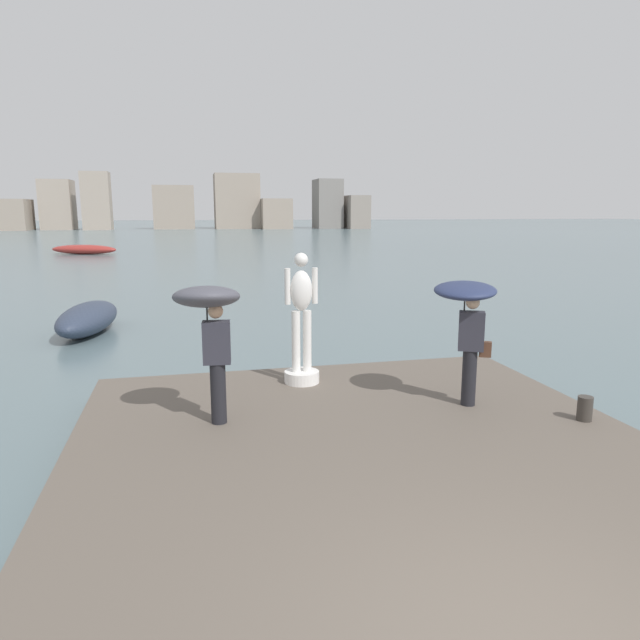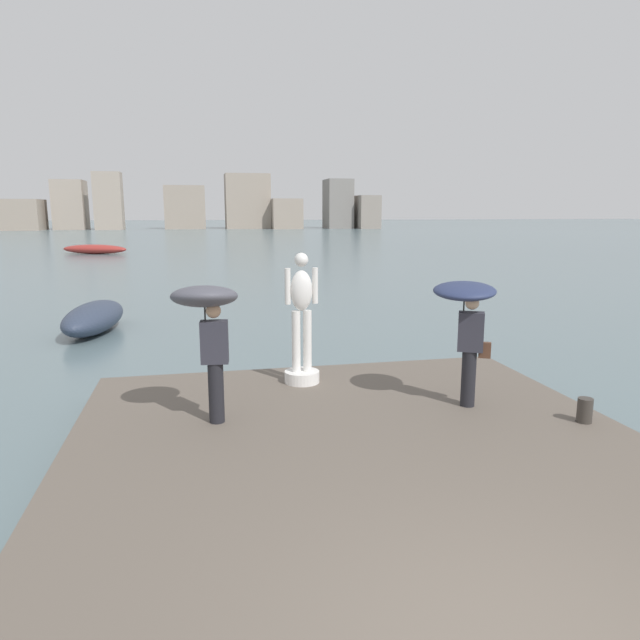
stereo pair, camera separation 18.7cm
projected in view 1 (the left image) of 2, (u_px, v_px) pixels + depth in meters
ground_plane at (217, 258)px, 42.21m from camera, size 400.00×400.00×0.00m
pier at (407, 513)px, 6.11m from camera, size 7.64×10.60×0.40m
statue_white_figure at (302, 330)px, 9.94m from camera, size 0.62×0.62×2.29m
onlooker_left at (210, 315)px, 7.91m from camera, size 1.02×1.05×2.04m
onlooker_right at (467, 311)px, 8.71m from camera, size 1.27×1.28×1.96m
mooring_bollard at (585, 408)px, 8.24m from camera, size 0.21×0.21×0.36m
boat_near at (88, 318)px, 16.03m from camera, size 1.81×3.82×0.85m
boat_mid at (84, 249)px, 45.99m from camera, size 5.65×3.35×0.75m
distant_skyline at (192, 206)px, 111.98m from camera, size 70.69×11.88×10.79m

